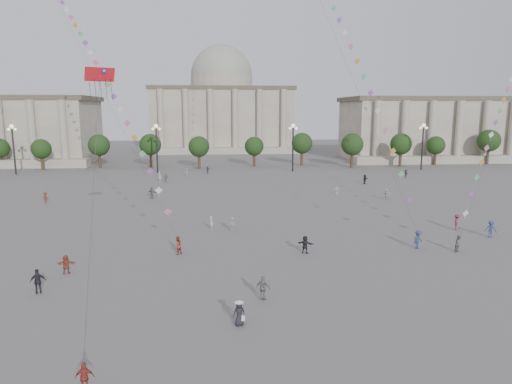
{
  "coord_description": "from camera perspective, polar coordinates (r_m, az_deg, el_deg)",
  "views": [
    {
      "loc": [
        -1.86,
        -30.91,
        13.62
      ],
      "look_at": [
        1.79,
        12.0,
        5.86
      ],
      "focal_mm": 32.0,
      "sensor_mm": 36.0,
      "label": 1
    }
  ],
  "objects": [
    {
      "name": "kite_flyer_1",
      "position": [
        48.28,
        19.59,
        -5.62
      ],
      "size": [
        1.4,
        1.24,
        1.88
      ],
      "primitive_type": "imported",
      "rotation": [
        0.0,
        0.0,
        0.57
      ],
      "color": "navy",
      "rests_on": "ground"
    },
    {
      "name": "tree_row",
      "position": [
        109.23,
        -3.89,
        5.87
      ],
      "size": [
        137.12,
        5.12,
        8.0
      ],
      "color": "#332519",
      "rests_on": "ground"
    },
    {
      "name": "kite_train_west",
      "position": [
        65.4,
        -20.52,
        16.52
      ],
      "size": [
        24.45,
        37.9,
        58.67
      ],
      "color": "#3F3F3F",
      "rests_on": "ground"
    },
    {
      "name": "person_crowd_16",
      "position": [
        88.52,
        -11.23,
        1.72
      ],
      "size": [
        1.07,
        0.66,
        1.7
      ],
      "primitive_type": "imported",
      "rotation": [
        0.0,
        0.0,
        0.27
      ],
      "color": "slate",
      "rests_on": "ground"
    },
    {
      "name": "tourist_2",
      "position": [
        42.05,
        -22.67,
        -8.33
      ],
      "size": [
        1.56,
        0.64,
        1.64
      ],
      "primitive_type": "imported",
      "rotation": [
        0.0,
        0.0,
        3.25
      ],
      "color": "#9E3F2B",
      "rests_on": "ground"
    },
    {
      "name": "person_crowd_19",
      "position": [
        75.22,
        10.07,
        0.21
      ],
      "size": [
        0.97,
        0.62,
        1.53
      ],
      "primitive_type": "imported",
      "rotation": [
        0.0,
        0.0,
        5.98
      ],
      "color": "white",
      "rests_on": "ground"
    },
    {
      "name": "lamp_post_mid_east",
      "position": [
        102.5,
        4.65,
        6.67
      ],
      "size": [
        2.0,
        0.9,
        10.65
      ],
      "color": "#262628",
      "rests_on": "ground"
    },
    {
      "name": "dragon_kite",
      "position": [
        37.09,
        -18.9,
        12.45
      ],
      "size": [
        2.18,
        8.4,
        21.27
      ],
      "color": "red",
      "rests_on": "ground"
    },
    {
      "name": "tourist_3",
      "position": [
        33.72,
        0.88,
        -11.92
      ],
      "size": [
        1.16,
        0.87,
        1.83
      ],
      "primitive_type": "imported",
      "rotation": [
        0.0,
        0.0,
        2.7
      ],
      "color": "slate",
      "rests_on": "ground"
    },
    {
      "name": "person_crowd_0",
      "position": [
        99.76,
        -6.07,
        2.77
      ],
      "size": [
        0.96,
        0.9,
        1.59
      ],
      "primitive_type": "imported",
      "rotation": [
        0.0,
        0.0,
        0.7
      ],
      "color": "navy",
      "rests_on": "ground"
    },
    {
      "name": "person_crowd_10",
      "position": [
        89.62,
        -11.94,
        1.88
      ],
      "size": [
        0.81,
        0.84,
        1.94
      ],
      "primitive_type": "imported",
      "rotation": [
        0.0,
        0.0,
        2.26
      ],
      "color": "#B4B5B0",
      "rests_on": "ground"
    },
    {
      "name": "tourist_0",
      "position": [
        25.41,
        -20.64,
        -20.84
      ],
      "size": [
        0.96,
        0.49,
        1.57
      ],
      "primitive_type": "imported",
      "rotation": [
        0.0,
        0.0,
        3.26
      ],
      "color": "maroon",
      "rests_on": "ground"
    },
    {
      "name": "tourist_4",
      "position": [
        38.49,
        -25.6,
        -10.04
      ],
      "size": [
        1.21,
        0.81,
        1.91
      ],
      "primitive_type": "imported",
      "rotation": [
        0.0,
        0.0,
        3.47
      ],
      "color": "#232329",
      "rests_on": "ground"
    },
    {
      "name": "person_crowd_14",
      "position": [
        55.57,
        27.27,
        -4.15
      ],
      "size": [
        1.38,
        1.23,
        1.86
      ],
      "primitive_type": "imported",
      "rotation": [
        0.0,
        0.0,
        5.71
      ],
      "color": "navy",
      "rests_on": "ground"
    },
    {
      "name": "hall_east",
      "position": [
        146.67,
        26.97,
        7.09
      ],
      "size": [
        84.0,
        26.22,
        17.2
      ],
      "color": "gray",
      "rests_on": "ground"
    },
    {
      "name": "lamp_post_far_west",
      "position": [
        109.92,
        -28.11,
        5.75
      ],
      "size": [
        2.0,
        0.9,
        10.65
      ],
      "color": "#262628",
      "rests_on": "ground"
    },
    {
      "name": "kite_flyer_2",
      "position": [
        48.68,
        24.01,
        -5.91
      ],
      "size": [
        1.04,
        0.99,
        1.69
      ],
      "primitive_type": "imported",
      "rotation": [
        0.0,
        0.0,
        0.59
      ],
      "color": "slate",
      "rests_on": "ground"
    },
    {
      "name": "person_crowd_3",
      "position": [
        44.39,
        6.15,
        -6.54
      ],
      "size": [
        1.66,
        1.19,
        1.73
      ],
      "primitive_type": "imported",
      "rotation": [
        0.0,
        0.0,
        2.67
      ],
      "color": "#232428",
      "rests_on": "ground"
    },
    {
      "name": "hall_central",
      "position": [
        160.14,
        -4.27,
        10.4
      ],
      "size": [
        48.3,
        34.3,
        35.5
      ],
      "color": "gray",
      "rests_on": "ground"
    },
    {
      "name": "person_crowd_13",
      "position": [
        53.16,
        -5.61,
        -3.84
      ],
      "size": [
        0.58,
        0.66,
        1.52
      ],
      "primitive_type": "imported",
      "rotation": [
        0.0,
        0.0,
        2.06
      ],
      "color": "beige",
      "rests_on": "ground"
    },
    {
      "name": "lamp_post_far_east",
      "position": [
        111.44,
        20.15,
        6.37
      ],
      "size": [
        2.0,
        0.9,
        10.65
      ],
      "color": "#262628",
      "rests_on": "ground"
    },
    {
      "name": "hat_person",
      "position": [
        30.13,
        -2.12,
        -14.83
      ],
      "size": [
        0.91,
        0.7,
        1.69
      ],
      "color": "black",
      "rests_on": "ground"
    },
    {
      "name": "person_crowd_8",
      "position": [
        57.38,
        23.8,
        -3.47
      ],
      "size": [
        1.19,
        1.35,
        1.82
      ],
      "primitive_type": "imported",
      "rotation": [
        0.0,
        0.0,
        1.03
      ],
      "color": "maroon",
      "rests_on": "ground"
    },
    {
      "name": "person_crowd_7",
      "position": [
        72.99,
        16.02,
        -0.28
      ],
      "size": [
        1.53,
        1.32,
        1.66
      ],
      "primitive_type": "imported",
      "rotation": [
        0.0,
        0.0,
        2.49
      ],
      "color": "beige",
      "rests_on": "ground"
    },
    {
      "name": "lamp_post_mid_west",
      "position": [
        101.95,
        -12.34,
        6.45
      ],
      "size": [
        2.0,
        0.9,
        10.65
      ],
      "color": "#262628",
      "rests_on": "ground"
    },
    {
      "name": "person_crowd_21",
      "position": [
        98.04,
        18.21,
        2.2
      ],
      "size": [
        1.1,
        1.22,
        1.64
      ],
      "primitive_type": "imported",
      "rotation": [
        0.0,
        0.0,
        5.31
      ],
      "color": "black",
      "rests_on": "ground"
    },
    {
      "name": "person_crowd_12",
      "position": [
        73.14,
        -12.89,
        -0.07
      ],
      "size": [
        1.65,
        1.37,
        1.78
      ],
      "primitive_type": "imported",
      "rotation": [
        0.0,
        0.0,
        2.54
      ],
      "color": "slate",
      "rests_on": "ground"
    },
    {
      "name": "kite_flyer_0",
      "position": [
        44.44,
        -9.78,
        -6.59
      ],
      "size": [
        1.08,
        1.09,
        1.78
      ],
      "primitive_type": "imported",
      "rotation": [
        0.0,
        0.0,
        3.97
      ],
      "color": "#993629",
      "rests_on": "ground"
    },
    {
      "name": "person_crowd_9",
      "position": [
        87.59,
        13.45,
        1.58
      ],
      "size": [
        1.53,
        1.59,
        1.8
      ],
      "primitive_type": "imported",
      "rotation": [
        0.0,
        0.0,
        0.82
      ],
      "color": "black",
      "rests_on": "ground"
    },
    {
      "name": "person_crowd_17",
      "position": [
        74.08,
        -24.81,
        -0.64
      ],
      "size": [
        0.83,
        1.24,
        1.77
      ],
      "primitive_type": "imported",
      "rotation": [
        0.0,
        0.0,
        1.41
      ],
      "color": "brown",
      "rests_on": "ground"
    },
    {
      "name": "person_crowd_6",
      "position": [
        52.08,
        -2.98,
        -4.02
      ],
      "size": [
        1.1,
        0.67,
        1.65
      ],
      "primitive_type": "imported",
      "rotation": [
        0.0,
        0.0,
        0.06
      ],
      "color": "slate",
      "rests_on": "ground"
    },
    {
      "name": "person_crowd_4",
      "position": [
        96.69,
        -8.64,
        2.46
      ],
      "size": [
        1.4,
        1.25,
        1.54
      ],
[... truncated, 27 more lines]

